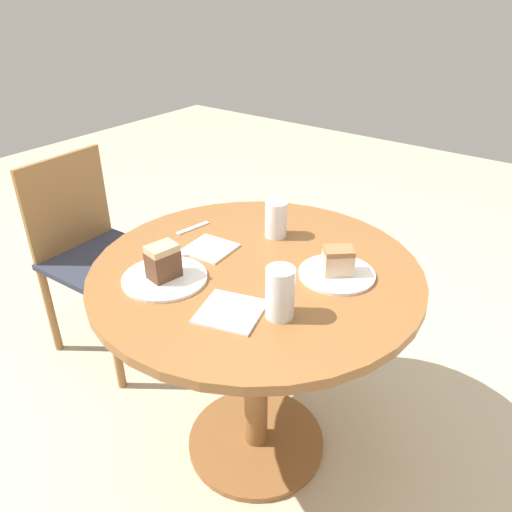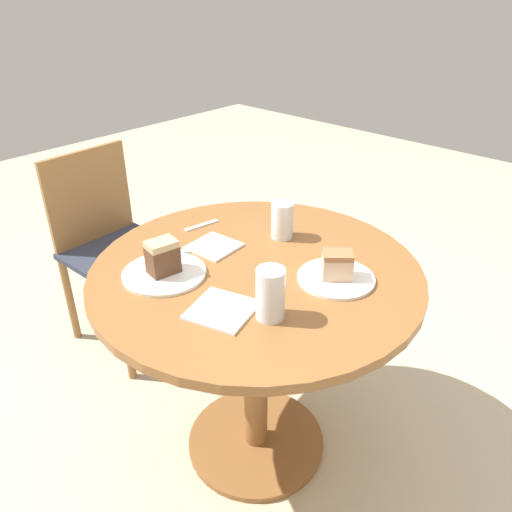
% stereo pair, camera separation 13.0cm
% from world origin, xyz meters
% --- Properties ---
extents(ground_plane, '(8.00, 8.00, 0.00)m').
position_xyz_m(ground_plane, '(0.00, 0.00, 0.00)').
color(ground_plane, beige).
extents(table, '(1.01, 1.01, 0.78)m').
position_xyz_m(table, '(0.00, 0.00, 0.60)').
color(table, brown).
rests_on(table, ground_plane).
extents(chair, '(0.46, 0.50, 0.89)m').
position_xyz_m(chair, '(0.08, 0.94, 0.48)').
color(chair, olive).
rests_on(chair, ground_plane).
extents(plate_near, '(0.25, 0.25, 0.01)m').
position_xyz_m(plate_near, '(-0.22, 0.17, 0.78)').
color(plate_near, white).
rests_on(plate_near, table).
extents(plate_far, '(0.23, 0.23, 0.01)m').
position_xyz_m(plate_far, '(0.11, -0.22, 0.78)').
color(plate_far, white).
rests_on(plate_far, table).
extents(cake_slice_near, '(0.10, 0.08, 0.10)m').
position_xyz_m(cake_slice_near, '(-0.22, 0.17, 0.84)').
color(cake_slice_near, brown).
rests_on(cake_slice_near, plate_near).
extents(cake_slice_far, '(0.10, 0.11, 0.08)m').
position_xyz_m(cake_slice_far, '(0.11, -0.22, 0.83)').
color(cake_slice_far, beige).
rests_on(cake_slice_far, plate_far).
extents(glass_lemonade, '(0.07, 0.07, 0.12)m').
position_xyz_m(glass_lemonade, '(0.21, 0.07, 0.83)').
color(glass_lemonade, beige).
rests_on(glass_lemonade, table).
extents(glass_water, '(0.08, 0.08, 0.14)m').
position_xyz_m(glass_water, '(-0.16, -0.20, 0.84)').
color(glass_water, silver).
rests_on(glass_water, table).
extents(napkin_stack, '(0.20, 0.20, 0.01)m').
position_xyz_m(napkin_stack, '(-0.23, -0.09, 0.78)').
color(napkin_stack, white).
rests_on(napkin_stack, table).
extents(fork, '(0.13, 0.13, 0.00)m').
position_xyz_m(fork, '(-0.08, 0.23, 0.78)').
color(fork, silver).
rests_on(fork, table).
extents(spoon, '(0.13, 0.04, 0.00)m').
position_xyz_m(spoon, '(0.08, 0.34, 0.78)').
color(spoon, silver).
rests_on(spoon, table).
extents(napkin_side, '(0.16, 0.16, 0.01)m').
position_xyz_m(napkin_side, '(-0.00, 0.19, 0.78)').
color(napkin_side, white).
rests_on(napkin_side, table).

